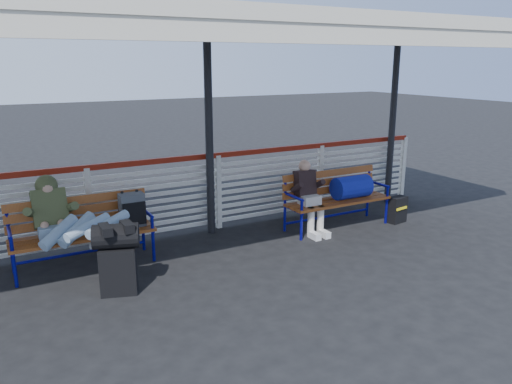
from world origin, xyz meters
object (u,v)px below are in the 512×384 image
bench_right (344,190)px  suitcase_side (397,210)px  companion_person (309,196)px  traveler_man (74,223)px  luggage_stack (117,256)px  bench_left (97,221)px

bench_right → suitcase_side: bearing=-18.2°
companion_person → traveler_man: bearing=-179.5°
luggage_stack → traveler_man: 0.81m
traveler_man → suitcase_side: 5.13m
luggage_stack → bench_left: bench_left is taller
traveler_man → suitcase_side: traveler_man is taller
bench_left → companion_person: size_ratio=1.57×
traveler_man → bench_right: bearing=0.4°
luggage_stack → bench_left: size_ratio=0.47×
bench_right → suitcase_side: (0.91, -0.30, -0.39)m
bench_left → companion_person: companion_person is taller
traveler_man → companion_person: 3.51m
luggage_stack → companion_person: 3.24m
luggage_stack → traveler_man: (-0.35, 0.69, 0.25)m
bench_right → traveler_man: size_ratio=1.10×
luggage_stack → traveler_man: bearing=135.3°
companion_person → suitcase_side: bearing=-10.5°
luggage_stack → bench_right: size_ratio=0.47×
bench_right → bench_left: bearing=175.3°
luggage_stack → bench_left: (-0.00, 1.03, 0.13)m
suitcase_side → traveler_man: bearing=167.5°
companion_person → bench_right: bearing=0.1°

